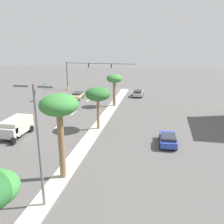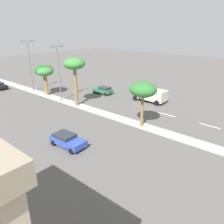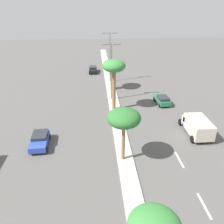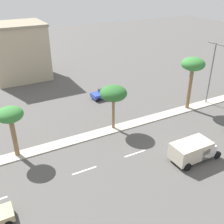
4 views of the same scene
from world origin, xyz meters
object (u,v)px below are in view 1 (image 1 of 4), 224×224
(palm_tree_right, at_px, (98,94))
(directional_road_sign, at_px, (45,89))
(traffic_signal_gantry, at_px, (84,71))
(sedan_tan_leading, at_px, (77,96))
(sedan_blue_left, at_px, (168,139))
(street_lamp_right, at_px, (38,138))
(sedan_silver_front, at_px, (138,93))
(palm_tree_front, at_px, (114,80))
(box_truck, at_px, (15,127))
(palm_tree_rear, at_px, (59,108))

(palm_tree_right, bearing_deg, directional_road_sign, -43.40)
(traffic_signal_gantry, relative_size, sedan_tan_leading, 4.24)
(traffic_signal_gantry, distance_m, sedan_blue_left, 35.96)
(street_lamp_right, distance_m, sedan_blue_left, 17.42)
(sedan_silver_front, bearing_deg, palm_tree_front, 67.81)
(sedan_silver_front, bearing_deg, sedan_blue_left, 103.53)
(sedan_blue_left, relative_size, box_truck, 0.76)
(palm_tree_right, height_order, palm_tree_rear, palm_tree_rear)
(sedan_blue_left, height_order, sedan_tan_leading, sedan_blue_left)
(palm_tree_right, bearing_deg, traffic_signal_gantry, -68.44)
(traffic_signal_gantry, xyz_separation_m, street_lamp_right, (-10.32, 43.27, 1.14))
(street_lamp_right, bearing_deg, traffic_signal_gantry, -76.58)
(palm_tree_right, relative_size, box_truck, 1.06)
(palm_tree_front, xyz_separation_m, palm_tree_rear, (-0.00, 25.65, 1.73))
(sedan_silver_front, bearing_deg, directional_road_sign, 22.74)
(palm_tree_right, xyz_separation_m, sedan_silver_front, (-3.61, -21.63, -4.33))
(street_lamp_right, bearing_deg, directional_road_sign, -64.63)
(sedan_tan_leading, bearing_deg, box_truck, 86.65)
(palm_tree_rear, bearing_deg, palm_tree_front, -89.99)
(directional_road_sign, distance_m, sedan_tan_leading, 6.69)
(palm_tree_front, distance_m, street_lamp_right, 29.77)
(sedan_blue_left, height_order, sedan_silver_front, sedan_silver_front)
(sedan_silver_front, bearing_deg, palm_tree_right, 80.53)
(traffic_signal_gantry, height_order, directional_road_sign, traffic_signal_gantry)
(directional_road_sign, height_order, sedan_blue_left, directional_road_sign)
(sedan_blue_left, relative_size, sedan_silver_front, 1.02)
(sedan_blue_left, distance_m, sedan_tan_leading, 27.47)
(sedan_silver_front, height_order, sedan_tan_leading, sedan_silver_front)
(palm_tree_right, height_order, street_lamp_right, street_lamp_right)
(directional_road_sign, height_order, box_truck, directional_road_sign)
(sedan_blue_left, distance_m, sedan_silver_front, 25.88)
(palm_tree_front, xyz_separation_m, sedan_tan_leading, (8.85, -4.09, -4.33))
(palm_tree_right, distance_m, sedan_tan_leading, 19.43)
(traffic_signal_gantry, relative_size, street_lamp_right, 1.79)
(palm_tree_rear, bearing_deg, box_truck, -39.84)
(traffic_signal_gantry, relative_size, palm_tree_rear, 2.16)
(sedan_silver_front, bearing_deg, traffic_signal_gantry, -17.89)
(traffic_signal_gantry, relative_size, directional_road_sign, 4.79)
(directional_road_sign, height_order, palm_tree_rear, palm_tree_rear)
(directional_road_sign, distance_m, palm_tree_rear, 31.00)
(sedan_blue_left, bearing_deg, palm_tree_front, -58.92)
(palm_tree_front, distance_m, box_truck, 20.32)
(sedan_blue_left, height_order, box_truck, box_truck)
(palm_tree_front, bearing_deg, palm_tree_right, 90.33)
(palm_tree_front, height_order, street_lamp_right, street_lamp_right)
(palm_tree_front, height_order, sedan_silver_front, palm_tree_front)
(palm_tree_rear, height_order, sedan_blue_left, palm_tree_rear)
(traffic_signal_gantry, bearing_deg, sedan_tan_leading, 98.46)
(palm_tree_front, height_order, sedan_tan_leading, palm_tree_front)
(traffic_signal_gantry, distance_m, palm_tree_rear, 40.54)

